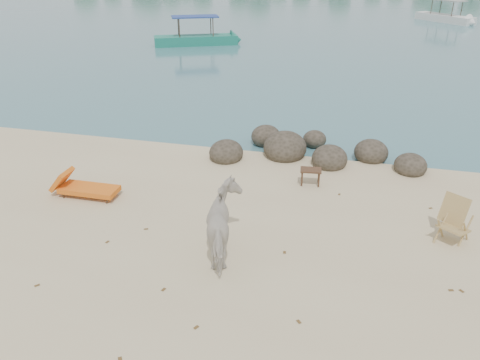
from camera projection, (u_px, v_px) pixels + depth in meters
The scene contains 8 objects.
boulders at pixel (306, 151), 14.42m from camera, with size 6.38×2.89×1.00m.
cow at pixel (226, 226), 9.50m from camera, with size 0.80×1.75×1.48m, color beige.
side_table at pixel (310, 178), 12.67m from camera, with size 0.56×0.36×0.45m, color #382816, non-canonical shape.
lounge_chair at pixel (89, 187), 12.05m from camera, with size 1.88×0.66×0.57m, color orange, non-canonical shape.
deck_chair at pixel (454, 223), 10.09m from camera, with size 0.62×0.68×0.97m, color tan, non-canonical shape.
boat_near at pixel (195, 21), 30.99m from camera, with size 6.20×1.39×3.02m, color #18735F, non-canonical shape.
boat_mid at pixel (447, 3), 40.96m from camera, with size 6.18×1.39×3.01m, color silver, non-canonical shape.
dead_leaves at pixel (249, 274), 9.28m from camera, with size 7.99×6.67×0.00m.
Camera 1 is at (1.95, -7.40, 5.80)m, focal length 35.00 mm.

